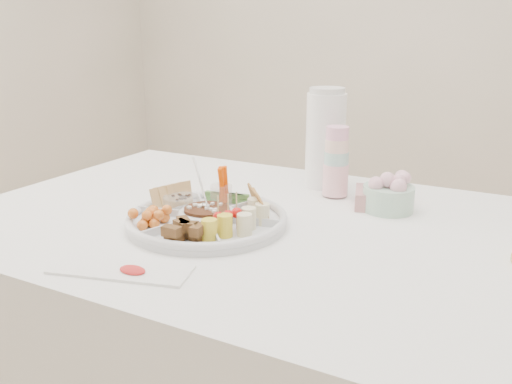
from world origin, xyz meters
The scene contains 15 objects.
wall_back centered at (0.00, 2.00, 1.35)m, with size 4.00×0.02×2.70m, color beige.
dining_table centered at (0.00, 0.00, 0.38)m, with size 1.52×1.02×0.76m, color white.
party_tray centered at (-0.09, -0.10, 0.78)m, with size 0.38×0.38×0.04m, color silver.
bean_dip centered at (-0.09, -0.10, 0.79)m, with size 0.11×0.11×0.04m, color #5E2C0F.
tortillas centered at (0.00, -0.01, 0.80)m, with size 0.10×0.10×0.06m, color #A06625, non-canonical shape.
carrot_cucumber centered at (-0.12, 0.03, 0.82)m, with size 0.11×0.11×0.10m, color #FC4D00, non-canonical shape.
pita_raisins centered at (-0.22, -0.06, 0.80)m, with size 0.12×0.12×0.07m, color tan, non-canonical shape.
cherries centered at (-0.19, -0.18, 0.79)m, with size 0.11×0.11×0.04m, color orange, non-canonical shape.
granola_chunks centered at (-0.07, -0.23, 0.79)m, with size 0.10×0.10×0.05m, color #50311D, non-canonical shape.
banana_tomato centered at (0.03, -0.14, 0.82)m, with size 0.11×0.11×0.09m, color #F9F967, non-canonical shape.
cup_stack centered at (0.09, 0.27, 0.86)m, with size 0.07×0.07×0.20m, color #B6D1A7.
thermos centered at (0.03, 0.36, 0.91)m, with size 0.12×0.12×0.30m, color white.
flower_bowl centered at (0.26, 0.22, 0.81)m, with size 0.13×0.13×0.10m, color #A4D5B1.
napkin_stack centered at (0.24, 0.24, 0.78)m, with size 0.14×0.12×0.05m, color tan.
placemat centered at (-0.10, -0.39, 0.76)m, with size 0.28×0.09×0.01m, color white.
Camera 1 is at (0.59, -1.12, 1.22)m, focal length 38.00 mm.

